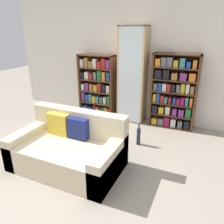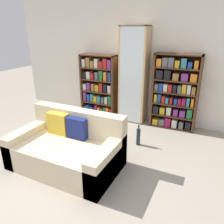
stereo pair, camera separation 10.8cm
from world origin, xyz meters
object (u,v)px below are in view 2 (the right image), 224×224
object	(u,v)px
bookshelf_left	(99,86)
wine_bottle	(138,137)
display_cabinet	(134,76)
bookshelf_right	(175,93)
couch	(68,149)

from	to	relation	value
bookshelf_left	wine_bottle	bearing A→B (deg)	-37.45
display_cabinet	bookshelf_right	xyz separation A→B (m)	(0.91, 0.02, -0.27)
couch	bookshelf_left	distance (m)	2.29
bookshelf_right	display_cabinet	bearing A→B (deg)	-179.00
wine_bottle	display_cabinet	bearing A→B (deg)	115.97
couch	bookshelf_right	xyz separation A→B (m)	(1.18, 2.16, 0.48)
couch	bookshelf_right	bearing A→B (deg)	61.41
bookshelf_left	couch	bearing A→B (deg)	-73.81
couch	wine_bottle	size ratio (longest dim) A/B	4.09
couch	display_cabinet	world-z (taller)	display_cabinet
bookshelf_left	bookshelf_right	xyz separation A→B (m)	(1.80, -0.00, 0.05)
couch	display_cabinet	xyz separation A→B (m)	(0.26, 2.14, 0.76)
display_cabinet	bookshelf_right	world-z (taller)	display_cabinet
bookshelf_right	couch	bearing A→B (deg)	-118.59
bookshelf_right	wine_bottle	world-z (taller)	bookshelf_right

